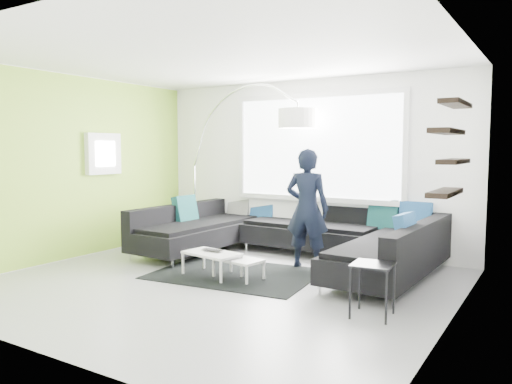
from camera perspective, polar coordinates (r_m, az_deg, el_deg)
ground at (r=6.36m, az=-4.43°, el=-10.37°), size 5.50×5.50×0.00m
room_shell at (r=6.28m, az=-3.15°, el=6.13°), size 5.54×5.04×2.82m
sectional_sofa at (r=7.35m, az=3.34°, el=-5.12°), size 4.24×2.72×0.89m
rug at (r=6.79m, az=-2.41°, el=-9.32°), size 2.27×1.75×0.01m
coffee_table at (r=6.60m, az=-3.58°, el=-8.37°), size 1.05×0.71×0.32m
arc_lamp at (r=9.17m, az=-7.05°, el=2.99°), size 2.70×1.40×2.74m
side_table at (r=5.22m, az=13.16°, el=-10.87°), size 0.43×0.43×0.54m
person at (r=7.03m, az=5.86°, el=-1.91°), size 0.74×0.59×1.68m
laptop at (r=6.67m, az=-5.22°, el=-6.73°), size 0.31×0.20×0.02m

